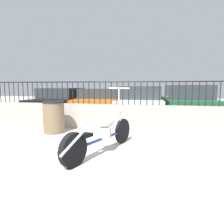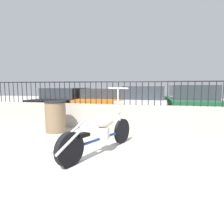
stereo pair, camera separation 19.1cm
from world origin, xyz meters
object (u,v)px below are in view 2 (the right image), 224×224
at_px(car_orange, 106,101).
at_px(motorcycle_blue, 97,135).
at_px(car_black, 68,101).
at_px(trash_bin, 56,117).
at_px(car_white, 144,102).
at_px(car_green, 190,102).

bearing_deg(car_orange, motorcycle_blue, -171.65).
distance_m(car_black, car_orange, 1.85).
bearing_deg(car_black, trash_bin, -159.82).
relative_size(car_white, car_green, 1.07).
bearing_deg(car_green, car_white, 84.30).
bearing_deg(car_white, trash_bin, 145.47).
distance_m(car_orange, car_green, 3.61).
xyz_separation_m(motorcycle_blue, car_green, (2.28, 4.91, 0.31)).
relative_size(motorcycle_blue, car_black, 0.51).
bearing_deg(motorcycle_blue, car_green, -4.84).
relative_size(motorcycle_blue, trash_bin, 2.44).
xyz_separation_m(car_orange, car_green, (3.60, -0.21, 0.05)).
bearing_deg(motorcycle_blue, car_orange, 34.56).
bearing_deg(car_black, car_orange, -88.34).
height_order(trash_bin, car_black, car_black).
bearing_deg(car_green, motorcycle_blue, 151.79).
distance_m(motorcycle_blue, car_white, 5.01).
bearing_deg(car_black, car_green, -92.40).
bearing_deg(car_orange, car_black, 86.74).
distance_m(car_black, car_green, 5.45).
relative_size(car_orange, car_green, 1.11).
distance_m(motorcycle_blue, car_orange, 5.29).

